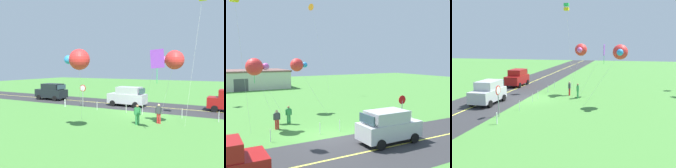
{
  "view_description": "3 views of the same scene",
  "coord_description": "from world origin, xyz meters",
  "views": [
    {
      "loc": [
        -8.61,
        22.46,
        4.59
      ],
      "look_at": [
        1.63,
        3.37,
        3.04
      ],
      "focal_mm": 39.01,
      "sensor_mm": 36.0,
      "label": 1
    },
    {
      "loc": [
        -7.95,
        -16.29,
        5.78
      ],
      "look_at": [
        3.12,
        4.01,
        3.39
      ],
      "focal_mm": 40.13,
      "sensor_mm": 36.0,
      "label": 2
    },
    {
      "loc": [
        27.2,
        10.04,
        6.07
      ],
      "look_at": [
        1.61,
        4.0,
        1.97
      ],
      "focal_mm": 44.33,
      "sensor_mm": 36.0,
      "label": 3
    }
  ],
  "objects": [
    {
      "name": "car_parked_east_near",
      "position": [
        14.75,
        -3.27,
        1.15
      ],
      "size": [
        4.4,
        2.12,
        2.24
      ],
      "color": "black",
      "rests_on": "ground"
    },
    {
      "name": "person_adult_near",
      "position": [
        -2.77,
        3.6,
        0.86
      ],
      "size": [
        0.58,
        0.22,
        1.6
      ],
      "rotation": [
        0.0,
        0.0,
        4.71
      ],
      "color": "red",
      "rests_on": "ground"
    },
    {
      "name": "car_suv_foreground",
      "position": [
        3.1,
        -3.25,
        1.15
      ],
      "size": [
        4.4,
        2.12,
        2.24
      ],
      "color": "#B7B7BC",
      "rests_on": "ground"
    },
    {
      "name": "stop_sign",
      "position": [
        7.24,
        -0.1,
        1.8
      ],
      "size": [
        0.76,
        0.08,
        2.56
      ],
      "color": "gray",
      "rests_on": "ground"
    },
    {
      "name": "fence_post_6",
      "position": [
        9.13,
        0.7,
        0.45
      ],
      "size": [
        0.05,
        0.05,
        0.9
      ],
      "primitive_type": "cylinder",
      "color": "silver",
      "rests_on": "ground"
    },
    {
      "name": "fence_post_1",
      "position": [
        -4.0,
        0.7,
        0.45
      ],
      "size": [
        0.05,
        0.05,
        0.9
      ],
      "primitive_type": "cylinder",
      "color": "silver",
      "rests_on": "ground"
    },
    {
      "name": "fence_post_4",
      "position": [
        4.87,
        0.7,
        0.45
      ],
      "size": [
        0.05,
        0.05,
        0.9
      ],
      "primitive_type": "cylinder",
      "color": "silver",
      "rests_on": "ground"
    },
    {
      "name": "ground_plane",
      "position": [
        0.0,
        0.0,
        -0.05
      ],
      "size": [
        120.0,
        120.0,
        0.1
      ],
      "primitive_type": "cube",
      "color": "#478438"
    },
    {
      "name": "fence_post_2",
      "position": [
        -0.25,
        0.7,
        0.45
      ],
      "size": [
        0.05,
        0.05,
        0.9
      ],
      "primitive_type": "cylinder",
      "color": "silver",
      "rests_on": "ground"
    },
    {
      "name": "kite_red_low",
      "position": [
        -4.16,
        4.63,
        5.09
      ],
      "size": [
        2.16,
        1.73,
        5.79
      ],
      "color": "silver",
      "rests_on": "ground"
    },
    {
      "name": "road_centre_stripe",
      "position": [
        0.0,
        -4.0,
        0.01
      ],
      "size": [
        120.0,
        0.16,
        0.0
      ],
      "primitive_type": "cube",
      "color": "#E5E04C",
      "rests_on": "asphalt_road"
    },
    {
      "name": "kite_blue_mid",
      "position": [
        -3.75,
        7.28,
        5.01
      ],
      "size": [
        2.87,
        2.54,
        5.74
      ],
      "color": "silver",
      "rests_on": "ground"
    },
    {
      "name": "asphalt_road",
      "position": [
        0.0,
        -4.0,
        0.0
      ],
      "size": [
        120.0,
        7.0,
        0.0
      ],
      "primitive_type": "cube",
      "color": "#2D2D30",
      "rests_on": "ground"
    },
    {
      "name": "fence_post_0",
      "position": [
        -7.01,
        0.7,
        0.45
      ],
      "size": [
        0.05,
        0.05,
        0.9
      ],
      "primitive_type": "cylinder",
      "color": "silver",
      "rests_on": "ground"
    },
    {
      "name": "person_adult_companion",
      "position": [
        -1.41,
        4.8,
        0.86
      ],
      "size": [
        0.58,
        0.22,
        1.6
      ],
      "rotation": [
        0.0,
        0.0,
        2.59
      ],
      "color": "#338C4C",
      "rests_on": "ground"
    },
    {
      "name": "fence_post_5",
      "position": [
        9.21,
        0.7,
        0.45
      ],
      "size": [
        0.05,
        0.05,
        0.9
      ],
      "primitive_type": "cylinder",
      "color": "silver",
      "rests_on": "ground"
    },
    {
      "name": "fence_post_3",
      "position": [
        1.46,
        0.7,
        0.45
      ],
      "size": [
        0.05,
        0.05,
        0.9
      ],
      "primitive_type": "cylinder",
      "color": "silver",
      "rests_on": "ground"
    },
    {
      "name": "kite_cyan_top",
      "position": [
        1.02,
        9.21,
        5.07
      ],
      "size": [
        2.82,
        3.89,
        5.77
      ],
      "color": "silver",
      "rests_on": "ground"
    }
  ]
}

